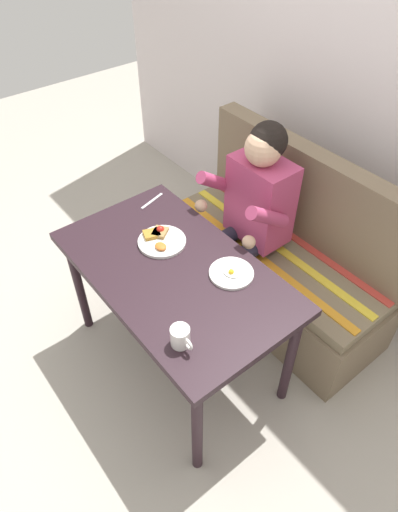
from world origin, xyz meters
The scene contains 9 objects.
ground_plane centered at (0.00, 0.00, 0.00)m, with size 8.00×8.00×0.00m, color #ABA497.
back_wall centered at (0.00, 1.27, 1.30)m, with size 4.40×0.10×2.60m, color silver.
table centered at (0.00, 0.00, 0.65)m, with size 1.20×0.70×0.73m.
couch centered at (0.00, 0.76, 0.33)m, with size 1.44×0.56×1.00m.
person centered at (-0.11, 0.59, 0.74)m, with size 0.45×0.61×1.21m.
plate_breakfast centered at (-0.19, 0.06, 0.74)m, with size 0.24×0.24×0.05m.
plate_eggs centered at (0.20, 0.18, 0.74)m, with size 0.21×0.21×0.04m.
coffee_mug centered at (0.36, -0.23, 0.78)m, with size 0.12×0.08×0.09m.
fork centered at (-0.50, 0.21, 0.73)m, with size 0.01×0.17×0.01m, color silver.
Camera 1 is at (1.25, -0.84, 2.24)m, focal length 31.86 mm.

